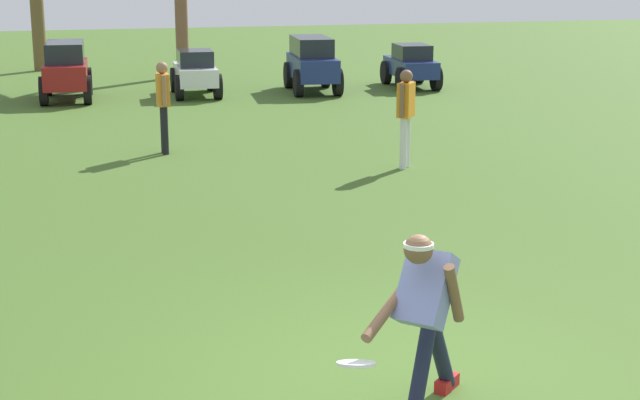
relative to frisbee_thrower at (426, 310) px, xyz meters
name	(u,v)px	position (x,y,z in m)	size (l,w,h in m)	color
ground_plane	(395,381)	(-0.03, 0.53, -0.79)	(80.00, 80.00, 0.00)	#406123
frisbee_thrower	(426,310)	(0.00, 0.00, 0.00)	(1.01, 0.71, 1.39)	#191E38
frisbee_in_flight	(356,364)	(-0.62, -0.31, -0.22)	(0.34, 0.34, 0.09)	white
teammate_near_sideline	(163,99)	(-0.73, 10.30, 0.15)	(0.20, 0.49, 1.56)	black
teammate_midfield	(406,109)	(2.81, 8.11, 0.15)	(0.37, 0.43, 1.56)	silver
parked_car_slot_c	(66,69)	(-2.20, 17.41, -0.06)	(1.26, 2.45, 1.34)	maroon
parked_car_slot_d	(195,72)	(0.81, 17.31, -0.22)	(1.19, 2.24, 1.10)	silver
parked_car_slot_e	(312,62)	(3.70, 17.27, -0.06)	(1.35, 2.48, 1.34)	navy
parked_car_slot_f	(411,65)	(6.36, 17.42, -0.22)	(1.24, 2.26, 1.10)	navy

